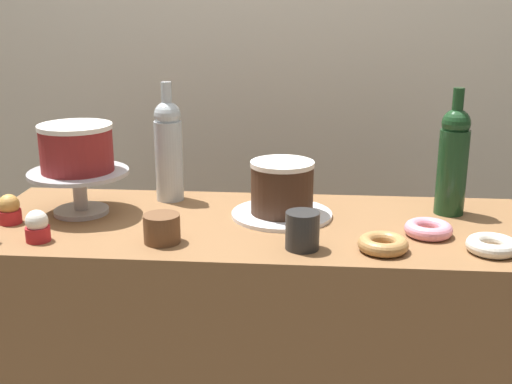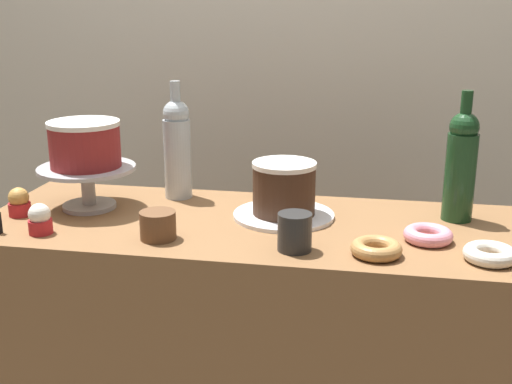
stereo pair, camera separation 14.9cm
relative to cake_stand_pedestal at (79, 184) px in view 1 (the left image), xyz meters
The scene contains 15 objects.
back_wall 0.98m from the cake_stand_pedestal, 60.07° to the left, with size 6.00×0.05×2.60m.
display_counter 0.70m from the cake_stand_pedestal, ahead, with size 1.39×0.52×0.89m.
cake_stand_pedestal is the anchor object (origin of this frame).
white_layer_cake 0.10m from the cake_stand_pedestal, behind, with size 0.19×0.19×0.12m.
silver_serving_platter 0.53m from the cake_stand_pedestal, ahead, with size 0.26×0.26×0.01m.
chocolate_round_cake 0.52m from the cake_stand_pedestal, ahead, with size 0.16×0.16×0.13m.
wine_bottle_green 0.96m from the cake_stand_pedestal, ahead, with size 0.08×0.08×0.33m.
wine_bottle_clear 0.26m from the cake_stand_pedestal, 34.68° to the left, with size 0.08×0.08×0.33m.
cupcake_vanilla 0.21m from the cake_stand_pedestal, 98.01° to the right, with size 0.06×0.06×0.07m.
cupcake_caramel 0.18m from the cake_stand_pedestal, 148.55° to the right, with size 0.06×0.06×0.07m.
donut_sugar 1.01m from the cake_stand_pedestal, 10.81° to the right, with size 0.11×0.11×0.03m.
donut_pink 0.88m from the cake_stand_pedestal, ahead, with size 0.11×0.11×0.03m.
donut_maple 0.78m from the cake_stand_pedestal, 14.94° to the right, with size 0.11×0.11×0.03m.
cookie_stack 0.32m from the cake_stand_pedestal, 36.32° to the right, with size 0.08×0.08×0.07m.
coffee_cup_ceramic 0.61m from the cake_stand_pedestal, 19.27° to the right, with size 0.08×0.08×0.08m.
Camera 1 is at (0.13, -1.50, 1.42)m, focal length 44.98 mm.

